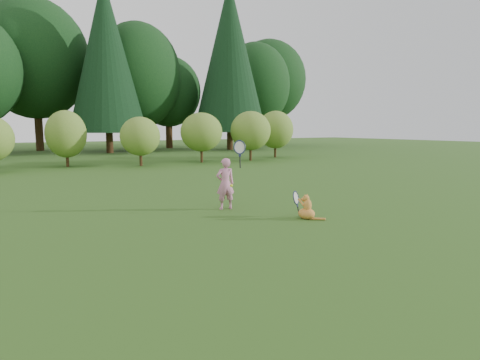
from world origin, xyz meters
TOP-DOWN VIEW (x-y plane):
  - ground at (0.00, 0.00)m, footprint 100.00×100.00m
  - shrub_row at (0.00, 13.00)m, footprint 28.00×3.00m
  - woodland_backdrop at (0.00, 23.00)m, footprint 48.00×10.00m
  - child at (0.01, 1.13)m, footprint 0.68×0.43m
  - cat at (0.98, -0.58)m, footprint 0.46×0.74m
  - tennis_ball at (-0.02, 0.80)m, footprint 0.06×0.06m

SIDE VIEW (x-z plane):
  - ground at x=0.00m, z-range 0.00..0.00m
  - cat at x=0.98m, z-range -0.09..0.62m
  - tennis_ball at x=-0.02m, z-range 0.56..0.62m
  - child at x=0.01m, z-range -0.27..1.50m
  - shrub_row at x=0.00m, z-range 0.00..2.80m
  - woodland_backdrop at x=0.00m, z-range 0.00..15.00m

